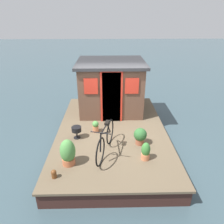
# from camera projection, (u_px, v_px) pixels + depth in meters

# --- Properties ---
(ground_plane) EXTENTS (60.00, 60.00, 0.00)m
(ground_plane) POSITION_uv_depth(u_px,v_px,m) (112.00, 142.00, 6.93)
(ground_plane) COLOR #384C54
(houseboat_deck) EXTENTS (5.28, 3.40, 0.49)m
(houseboat_deck) POSITION_uv_depth(u_px,v_px,m) (112.00, 136.00, 6.82)
(houseboat_deck) COLOR brown
(houseboat_deck) RESTS_ON ground_plane
(houseboat_cabin) EXTENTS (2.11, 2.38, 1.84)m
(houseboat_cabin) POSITION_uv_depth(u_px,v_px,m) (111.00, 86.00, 7.70)
(houseboat_cabin) COLOR brown
(houseboat_cabin) RESTS_ON houseboat_deck
(bicycle) EXTENTS (1.63, 0.58, 0.85)m
(bicycle) POSITION_uv_depth(u_px,v_px,m) (106.00, 140.00, 5.44)
(bicycle) COLOR black
(bicycle) RESTS_ON houseboat_deck
(potted_plant_rosemary) EXTENTS (0.20, 0.20, 0.37)m
(potted_plant_rosemary) POSITION_uv_depth(u_px,v_px,m) (96.00, 126.00, 6.50)
(potted_plant_rosemary) COLOR #C6754C
(potted_plant_rosemary) RESTS_ON houseboat_deck
(potted_plant_basil) EXTENTS (0.37, 0.37, 0.49)m
(potted_plant_basil) POSITION_uv_depth(u_px,v_px,m) (140.00, 136.00, 5.86)
(potted_plant_basil) COLOR #935138
(potted_plant_basil) RESTS_ON houseboat_deck
(potted_plant_succulent) EXTENTS (0.22, 0.22, 0.48)m
(potted_plant_succulent) POSITION_uv_depth(u_px,v_px,m) (146.00, 151.00, 5.26)
(potted_plant_succulent) COLOR #C6754C
(potted_plant_succulent) RESTS_ON houseboat_deck
(potted_plant_mint) EXTENTS (0.37, 0.37, 0.69)m
(potted_plant_mint) POSITION_uv_depth(u_px,v_px,m) (68.00, 153.00, 5.04)
(potted_plant_mint) COLOR #B2603D
(potted_plant_mint) RESTS_ON houseboat_deck
(charcoal_grill) EXTENTS (0.29, 0.29, 0.37)m
(charcoal_grill) POSITION_uv_depth(u_px,v_px,m) (76.00, 130.00, 6.14)
(charcoal_grill) COLOR black
(charcoal_grill) RESTS_ON houseboat_deck
(mooring_bollard) EXTENTS (0.12, 0.12, 0.21)m
(mooring_bollard) POSITION_uv_depth(u_px,v_px,m) (54.00, 174.00, 4.70)
(mooring_bollard) COLOR brown
(mooring_bollard) RESTS_ON houseboat_deck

